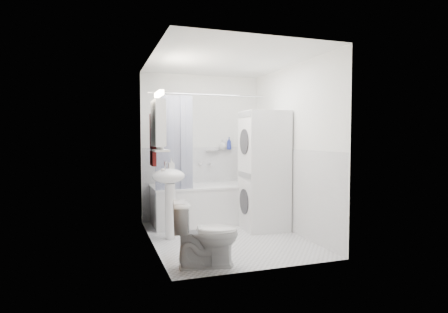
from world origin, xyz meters
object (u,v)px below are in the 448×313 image
object	(u,v)px
sink	(169,187)
washer_dryer	(264,171)
bathtub	(203,202)
toilet	(206,234)

from	to	relation	value
sink	washer_dryer	xyz separation A→B (m)	(1.43, 0.09, 0.17)
sink	washer_dryer	size ratio (longest dim) A/B	0.60
washer_dryer	bathtub	bearing A→B (deg)	143.08
bathtub	washer_dryer	bearing A→B (deg)	-40.23
washer_dryer	toilet	bearing A→B (deg)	-131.14
bathtub	toilet	bearing A→B (deg)	-104.47
washer_dryer	toilet	world-z (taller)	washer_dryer
washer_dryer	sink	bearing A→B (deg)	-173.07
sink	washer_dryer	bearing A→B (deg)	3.61
sink	washer_dryer	world-z (taller)	washer_dryer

